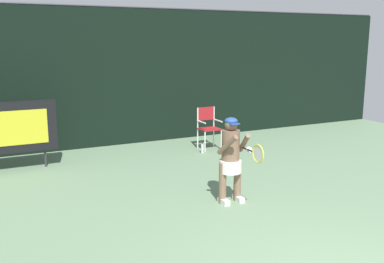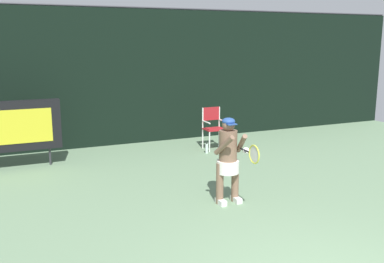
{
  "view_description": "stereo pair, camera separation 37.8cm",
  "coord_description": "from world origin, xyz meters",
  "px_view_note": "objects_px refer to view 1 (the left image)",
  "views": [
    {
      "loc": [
        -3.49,
        -2.91,
        2.78
      ],
      "look_at": [
        0.22,
        4.59,
        1.05
      ],
      "focal_mm": 41.32,
      "sensor_mm": 36.0,
      "label": 1
    },
    {
      "loc": [
        -3.14,
        -3.07,
        2.78
      ],
      "look_at": [
        0.22,
        4.59,
        1.05
      ],
      "focal_mm": 41.32,
      "sensor_mm": 36.0,
      "label": 2
    }
  ],
  "objects_px": {
    "water_bottle": "(202,148)",
    "tennis_player": "(231,156)",
    "umpire_chair": "(208,125)",
    "tennis_racket": "(257,153)",
    "scoreboard": "(3,128)"
  },
  "relations": [
    {
      "from": "water_bottle",
      "to": "tennis_player",
      "type": "relative_size",
      "value": 0.18
    },
    {
      "from": "water_bottle",
      "to": "tennis_racket",
      "type": "relative_size",
      "value": 0.44
    },
    {
      "from": "umpire_chair",
      "to": "tennis_racket",
      "type": "height_order",
      "value": "tennis_racket"
    },
    {
      "from": "tennis_racket",
      "to": "tennis_player",
      "type": "bearing_deg",
      "value": 98.0
    },
    {
      "from": "scoreboard",
      "to": "water_bottle",
      "type": "height_order",
      "value": "scoreboard"
    },
    {
      "from": "tennis_racket",
      "to": "scoreboard",
      "type": "bearing_deg",
      "value": 123.08
    },
    {
      "from": "water_bottle",
      "to": "tennis_player",
      "type": "bearing_deg",
      "value": -109.47
    },
    {
      "from": "scoreboard",
      "to": "umpire_chair",
      "type": "height_order",
      "value": "scoreboard"
    },
    {
      "from": "tennis_racket",
      "to": "water_bottle",
      "type": "bearing_deg",
      "value": 69.01
    },
    {
      "from": "scoreboard",
      "to": "umpire_chair",
      "type": "distance_m",
      "value": 4.91
    },
    {
      "from": "scoreboard",
      "to": "tennis_player",
      "type": "relative_size",
      "value": 1.46
    },
    {
      "from": "scoreboard",
      "to": "tennis_player",
      "type": "distance_m",
      "value": 5.05
    },
    {
      "from": "umpire_chair",
      "to": "water_bottle",
      "type": "bearing_deg",
      "value": -135.2
    },
    {
      "from": "water_bottle",
      "to": "tennis_player",
      "type": "xyz_separation_m",
      "value": [
        -1.15,
        -3.26,
        0.7
      ]
    },
    {
      "from": "umpire_chair",
      "to": "tennis_racket",
      "type": "bearing_deg",
      "value": -108.06
    }
  ]
}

